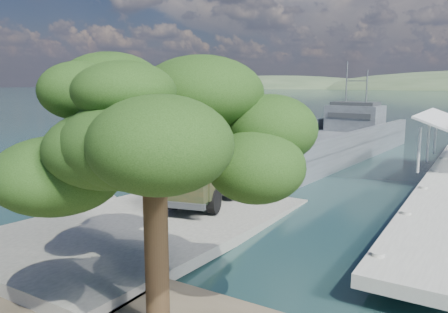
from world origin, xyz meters
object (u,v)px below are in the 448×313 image
Objects in this scene: overhang_tree at (150,130)px; soldier at (163,191)px; military_truck at (212,166)px; landing_craft at (317,148)px.

soldier is at bearing 127.88° from overhang_tree.
soldier is (-0.93, -3.50, -0.94)m from military_truck.
soldier is 0.24× the size of overhang_tree.
military_truck is 4.33× the size of soldier.
overhang_tree is (7.01, -9.01, 4.62)m from soldier.
military_truck reaches higher than soldier.
military_truck is 1.05× the size of overhang_tree.
overhang_tree is at bearing -73.82° from landing_craft.
soldier is at bearing -118.50° from military_truck.
overhang_tree is (6.67, -33.12, 5.27)m from landing_craft.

